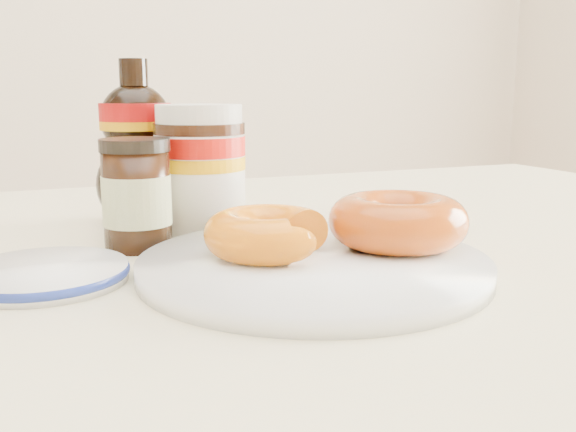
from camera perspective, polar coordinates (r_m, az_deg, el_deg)
name	(u,v)px	position (r m, az deg, el deg)	size (l,w,h in m)	color
dining_table	(226,353)	(0.56, -5.52, -12.07)	(1.40, 0.90, 0.75)	beige
plate	(313,264)	(0.48, 2.27, -4.33)	(0.26, 0.26, 0.01)	white
donut_bitten	(267,233)	(0.48, -1.84, -1.53)	(0.10, 0.10, 0.03)	orange
donut_whole	(398,221)	(0.52, 9.73, -0.43)	(0.11, 0.11, 0.04)	#AB400B
nutella_jar	(200,164)	(0.62, -7.82, 4.61)	(0.09, 0.09, 0.12)	white
syrup_bottle	(137,142)	(0.68, -13.31, 6.39)	(0.09, 0.07, 0.17)	black
dark_jar	(137,195)	(0.57, -13.30, 1.79)	(0.06, 0.06, 0.10)	black
blue_rim_saucer	(44,273)	(0.49, -20.88, -4.79)	(0.12, 0.12, 0.01)	white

